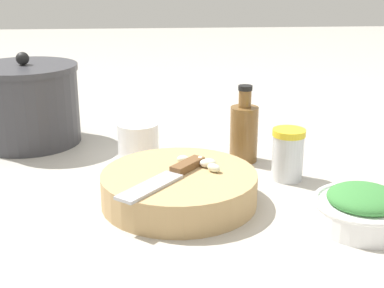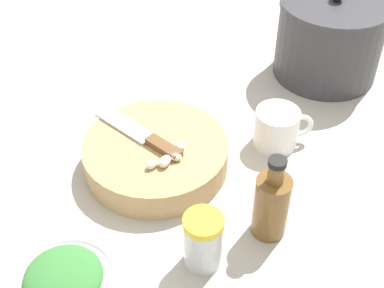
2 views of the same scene
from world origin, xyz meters
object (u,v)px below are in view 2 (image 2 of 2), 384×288
cutting_board (156,155)px  chef_knife (143,136)px  oil_bottle (271,204)px  garlic_cloves (167,158)px  herb_bowl (65,284)px  coffee_mug (277,128)px  spice_jar (203,241)px  stock_pot (329,38)px

cutting_board → chef_knife: (-0.02, -0.02, 0.03)m
cutting_board → oil_bottle: oil_bottle is taller
chef_knife → garlic_cloves: 0.08m
herb_bowl → coffee_mug: coffee_mug is taller
spice_jar → coffee_mug: spice_jar is taller
garlic_cloves → oil_bottle: size_ratio=0.48×
stock_pot → coffee_mug: bearing=-27.1°
chef_knife → stock_pot: size_ratio=0.74×
garlic_cloves → herb_bowl: 0.27m
chef_knife → garlic_cloves: size_ratio=2.28×
spice_jar → coffee_mug: 0.31m
chef_knife → herb_bowl: 0.30m
coffee_mug → oil_bottle: 0.21m
cutting_board → spice_jar: size_ratio=2.68×
cutting_board → spice_jar: bearing=23.6°
stock_pot → spice_jar: bearing=-26.3°
garlic_cloves → stock_pot: (-0.36, 0.32, 0.03)m
herb_bowl → spice_jar: bearing=109.7°
cutting_board → herb_bowl: herb_bowl is taller
garlic_cloves → coffee_mug: coffee_mug is taller
chef_knife → herb_bowl: size_ratio=1.12×
chef_knife → spice_jar: 0.25m
spice_jar → stock_pot: bearing=153.7°
coffee_mug → oil_bottle: bearing=-7.7°
garlic_cloves → spice_jar: spice_jar is taller
spice_jar → coffee_mug: bearing=154.4°
chef_knife → oil_bottle: 0.27m
herb_bowl → oil_bottle: 0.33m
garlic_cloves → oil_bottle: (0.10, 0.17, 0.00)m
coffee_mug → stock_pot: size_ratio=0.49×
cutting_board → garlic_cloves: 0.06m
herb_bowl → garlic_cloves: bearing=150.9°
oil_bottle → coffee_mug: bearing=172.3°
chef_knife → cutting_board: bearing=-88.2°
chef_knife → coffee_mug: size_ratio=1.53×
cutting_board → garlic_cloves: (0.04, 0.02, 0.03)m
garlic_cloves → coffee_mug: size_ratio=0.67×
coffee_mug → oil_bottle: size_ratio=0.72×
chef_knife → herb_bowl: (0.29, -0.08, -0.03)m
garlic_cloves → herb_bowl: garlic_cloves is taller
garlic_cloves → cutting_board: bearing=-149.6°
herb_bowl → stock_pot: bearing=142.6°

